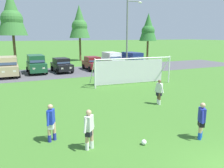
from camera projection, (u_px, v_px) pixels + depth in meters
The scene contains 18 objects.
ground_plane at pixel (93, 85), 20.28m from camera, with size 400.00×400.00×0.00m, color #3D7028.
parking_lot_strip at pixel (71, 72), 27.70m from camera, with size 52.00×8.40×0.01m, color #4C4C51.
soccer_ball at pixel (144, 142), 9.11m from camera, with size 0.22×0.22×0.22m.
soccer_goal at pixel (131, 70), 20.60m from camera, with size 7.54×2.50×2.57m.
player_striker_near at pixel (159, 92), 14.39m from camera, with size 0.36×0.74×1.64m.
player_midfield_center at pixel (51, 123), 9.30m from camera, with size 0.47×0.66×1.64m.
player_defender_far at pixel (89, 130), 8.62m from camera, with size 0.62×0.54×1.64m.
player_winger_left at pixel (201, 121), 9.51m from camera, with size 0.53×0.63×1.64m.
parked_car_slot_far_left at pixel (9, 66), 24.42m from camera, with size 2.17×4.62×2.16m.
parked_car_slot_left at pixel (36, 64), 26.59m from camera, with size 2.20×4.63×2.16m.
parked_car_slot_center_left at pixel (62, 65), 27.37m from camera, with size 2.27×4.32×1.72m.
parked_car_slot_center at pixel (93, 63), 29.25m from camera, with size 2.04×4.20×1.72m.
parked_car_slot_center_right at pixel (112, 60), 30.96m from camera, with size 2.18×4.62×2.16m.
parked_car_slot_right at pixel (133, 60), 30.85m from camera, with size 2.40×4.73×2.16m.
tree_mid_left at pixel (11, 14), 30.99m from camera, with size 4.02×4.02×10.71m.
tree_center_back at pixel (79, 23), 38.77m from camera, with size 3.64×3.64×9.70m.
tree_mid_right at pixel (148, 28), 39.92m from camera, with size 3.16×3.16×8.43m.
street_lamp at pixel (128, 37), 25.01m from camera, with size 2.00×0.32×8.26m.
Camera 1 is at (-6.44, -3.81, 4.41)m, focal length 35.40 mm.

